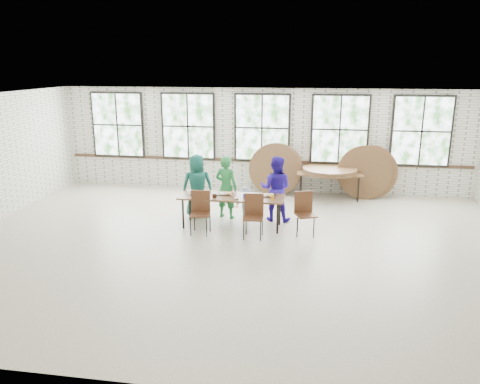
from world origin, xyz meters
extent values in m
plane|color=beige|center=(0.00, 0.00, 0.00)|extent=(12.00, 12.00, 0.00)
plane|color=white|center=(0.00, 0.00, 3.00)|extent=(12.00, 12.00, 0.00)
plane|color=silver|center=(0.00, 4.50, 1.50)|extent=(12.00, 0.00, 12.00)
plane|color=silver|center=(0.00, -4.50, 1.50)|extent=(12.00, 0.00, 12.00)
cube|color=#422819|center=(0.00, 4.47, 0.90)|extent=(11.80, 0.05, 0.08)
cube|color=black|center=(-4.40, 4.44, 1.88)|extent=(1.62, 0.05, 1.97)
cube|color=white|center=(-4.40, 4.41, 1.88)|extent=(1.50, 0.01, 1.85)
cube|color=black|center=(-2.20, 4.44, 1.88)|extent=(1.62, 0.05, 1.97)
cube|color=white|center=(-2.20, 4.41, 1.88)|extent=(1.50, 0.01, 1.85)
cube|color=black|center=(0.00, 4.44, 1.88)|extent=(1.62, 0.05, 1.97)
cube|color=white|center=(0.00, 4.41, 1.88)|extent=(1.50, 0.01, 1.85)
cube|color=black|center=(2.20, 4.44, 1.88)|extent=(1.62, 0.05, 1.97)
cube|color=white|center=(2.20, 4.41, 1.88)|extent=(1.50, 0.01, 1.85)
cube|color=black|center=(4.40, 4.44, 1.88)|extent=(1.62, 0.05, 1.97)
cube|color=white|center=(4.40, 4.41, 1.88)|extent=(1.50, 0.01, 1.85)
cube|color=brown|center=(-0.31, 1.14, 0.72)|extent=(2.40, 0.81, 0.04)
cylinder|color=black|center=(-1.39, 0.84, 0.35)|extent=(0.05, 0.05, 0.70)
cylinder|color=black|center=(-1.39, 1.44, 0.35)|extent=(0.05, 0.05, 0.70)
cylinder|color=black|center=(0.77, 0.84, 0.35)|extent=(0.05, 0.05, 0.70)
cylinder|color=black|center=(0.77, 1.44, 0.35)|extent=(0.05, 0.05, 0.70)
cube|color=#512E1B|center=(-0.92, 0.56, 0.45)|extent=(0.47, 0.46, 0.03)
cube|color=#512E1B|center=(-0.94, 0.75, 0.70)|extent=(0.42, 0.09, 0.50)
cylinder|color=black|center=(-1.10, 0.39, 0.22)|extent=(0.02, 0.02, 0.44)
cylinder|color=black|center=(-1.10, 0.73, 0.22)|extent=(0.02, 0.02, 0.44)
cylinder|color=black|center=(-0.74, 0.39, 0.22)|extent=(0.02, 0.02, 0.44)
cylinder|color=black|center=(-0.74, 0.73, 0.22)|extent=(0.02, 0.02, 0.44)
cube|color=#512E1B|center=(0.27, 0.50, 0.45)|extent=(0.44, 0.42, 0.03)
cube|color=#512E1B|center=(0.26, 0.69, 0.70)|extent=(0.42, 0.05, 0.50)
cylinder|color=black|center=(0.09, 0.33, 0.22)|extent=(0.02, 0.02, 0.44)
cylinder|color=black|center=(0.09, 0.67, 0.22)|extent=(0.02, 0.02, 0.44)
cylinder|color=black|center=(0.45, 0.33, 0.22)|extent=(0.02, 0.02, 0.44)
cylinder|color=black|center=(0.45, 0.67, 0.22)|extent=(0.02, 0.02, 0.44)
cube|color=#512E1B|center=(1.39, 0.88, 0.45)|extent=(0.54, 0.53, 0.03)
cube|color=#512E1B|center=(1.32, 1.06, 0.70)|extent=(0.40, 0.18, 0.50)
cylinder|color=black|center=(1.21, 0.71, 0.22)|extent=(0.02, 0.02, 0.44)
cylinder|color=black|center=(1.21, 1.05, 0.22)|extent=(0.02, 0.02, 0.44)
cylinder|color=black|center=(1.57, 0.71, 0.22)|extent=(0.02, 0.02, 0.44)
cylinder|color=black|center=(1.57, 1.05, 0.22)|extent=(0.02, 0.02, 0.44)
imported|color=#16574B|center=(-1.28, 1.79, 0.78)|extent=(0.87, 0.71, 1.55)
imported|color=#207A37|center=(-0.56, 1.79, 0.77)|extent=(0.64, 0.50, 1.54)
imported|color=#13213E|center=(-0.08, 1.79, 0.40)|extent=(0.53, 0.33, 0.80)
imported|color=#281599|center=(0.64, 1.79, 0.78)|extent=(0.82, 0.68, 1.57)
cube|color=brown|center=(1.96, 3.91, 0.72)|extent=(1.82, 0.81, 0.04)
cylinder|color=black|center=(1.18, 3.64, 0.35)|extent=(0.04, 0.04, 0.70)
cylinder|color=black|center=(1.18, 4.19, 0.35)|extent=(0.04, 0.04, 0.70)
cylinder|color=black|center=(2.74, 3.64, 0.35)|extent=(0.04, 0.04, 0.70)
cylinder|color=black|center=(2.74, 4.19, 0.35)|extent=(0.04, 0.04, 0.70)
cube|color=black|center=(-1.07, 1.21, 0.75)|extent=(0.44, 0.33, 0.02)
cube|color=black|center=(-0.45, 1.27, 0.75)|extent=(0.44, 0.33, 0.02)
cube|color=black|center=(0.47, 1.26, 0.75)|extent=(0.44, 0.33, 0.02)
cylinder|color=black|center=(-0.68, 0.96, 0.79)|extent=(0.09, 0.09, 0.09)
cube|color=red|center=(-0.26, 1.01, 0.80)|extent=(0.06, 0.06, 0.11)
cylinder|color=#1C31D3|center=(0.00, 1.05, 0.79)|extent=(0.07, 0.07, 0.10)
cylinder|color=orange|center=(0.65, 0.94, 0.80)|extent=(0.07, 0.07, 0.11)
cylinder|color=white|center=(0.10, 0.96, 0.79)|extent=(0.17, 0.17, 0.10)
ellipsoid|color=white|center=(-0.90, 0.94, 0.76)|extent=(0.11, 0.11, 0.05)
ellipsoid|color=white|center=(-0.16, 0.90, 0.76)|extent=(0.11, 0.11, 0.05)
ellipsoid|color=white|center=(0.26, 1.11, 0.76)|extent=(0.11, 0.11, 0.05)
cylinder|color=brown|center=(1.96, 3.91, 0.76)|extent=(1.50, 1.50, 0.04)
cylinder|color=brown|center=(1.96, 3.91, 0.80)|extent=(1.50, 1.50, 0.04)
cylinder|color=brown|center=(1.96, 3.91, 0.85)|extent=(1.50, 1.50, 0.04)
cylinder|color=brown|center=(0.47, 4.16, 0.73)|extent=(1.50, 0.39, 1.47)
cylinder|color=brown|center=(0.43, 4.06, 0.73)|extent=(1.50, 0.28, 1.49)
cylinder|color=brown|center=(3.08, 4.16, 0.73)|extent=(1.50, 0.35, 1.48)
cylinder|color=brown|center=(2.92, 4.06, 0.73)|extent=(1.50, 0.26, 1.49)
camera|label=1|loc=(1.50, -8.99, 3.67)|focal=35.00mm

